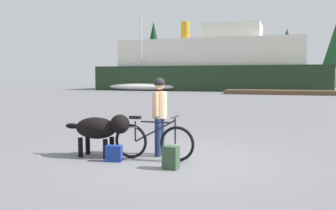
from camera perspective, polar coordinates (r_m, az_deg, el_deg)
ground_plane at (r=7.55m, az=0.17°, el=-8.52°), size 160.00×160.00×0.00m
bicycle at (r=7.47m, az=-2.38°, el=-5.65°), size 1.72×0.44×0.91m
person_cyclist at (r=7.79m, az=-1.33°, el=-0.65°), size 0.32×0.53×1.67m
dog at (r=7.81m, az=-10.50°, el=-3.59°), size 1.49×0.54×0.92m
backpack at (r=6.76m, az=0.46°, el=-8.21°), size 0.31×0.24×0.43m
handbag_pannier at (r=7.43m, az=-8.46°, el=-7.51°), size 0.35×0.24×0.32m
dock_pier at (r=36.25m, az=21.54°, el=1.81°), size 15.84×2.56×0.40m
ferry_boat at (r=45.73m, az=6.86°, el=6.07°), size 27.33×8.91×8.53m
sailboat_moored at (r=43.84m, az=-4.19°, el=2.91°), size 8.34×2.34×8.91m
pine_tree_far_left at (r=64.46m, az=-2.27°, el=9.40°), size 3.47×3.47×11.19m
pine_tree_center at (r=58.29m, az=18.05°, el=8.09°), size 4.13×4.13×8.89m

